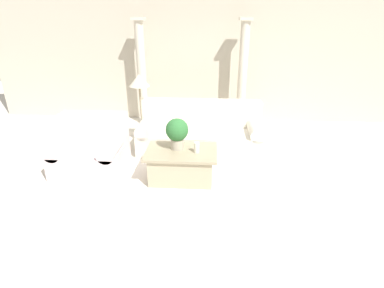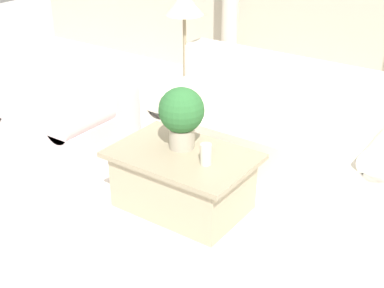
# 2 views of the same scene
# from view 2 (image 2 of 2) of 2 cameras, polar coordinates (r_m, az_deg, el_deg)

# --- Properties ---
(ground_plane) EXTENTS (16.00, 16.00, 0.00)m
(ground_plane) POSITION_cam_2_polar(r_m,az_deg,el_deg) (4.65, 2.64, -5.13)
(ground_plane) COLOR silver
(sofa_long) EXTENTS (2.37, 0.96, 0.92)m
(sofa_long) POSITION_cam_2_polar(r_m,az_deg,el_deg) (5.09, 9.50, 2.08)
(sofa_long) COLOR beige
(sofa_long) RESTS_ON ground_plane
(loveseat) EXTENTS (1.13, 0.96, 0.92)m
(loveseat) POSITION_cam_2_polar(r_m,az_deg,el_deg) (5.41, -12.92, 3.42)
(loveseat) COLOR silver
(loveseat) RESTS_ON ground_plane
(coffee_table) EXTENTS (1.13, 0.75, 0.49)m
(coffee_table) POSITION_cam_2_polar(r_m,az_deg,el_deg) (4.32, -0.98, -3.86)
(coffee_table) COLOR tan
(coffee_table) RESTS_ON ground_plane
(potted_plant) EXTENTS (0.36, 0.36, 0.51)m
(potted_plant) POSITION_cam_2_polar(r_m,az_deg,el_deg) (4.17, -1.13, 3.25)
(potted_plant) COLOR #B2A893
(potted_plant) RESTS_ON coffee_table
(pillar_candle) EXTENTS (0.08, 0.08, 0.17)m
(pillar_candle) POSITION_cam_2_polar(r_m,az_deg,el_deg) (4.01, 1.50, -1.11)
(pillar_candle) COLOR silver
(pillar_candle) RESTS_ON coffee_table
(floor_lamp) EXTENTS (0.39, 0.39, 1.44)m
(floor_lamp) POSITION_cam_2_polar(r_m,az_deg,el_deg) (5.44, -0.82, 13.98)
(floor_lamp) COLOR gray
(floor_lamp) RESTS_ON ground_plane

